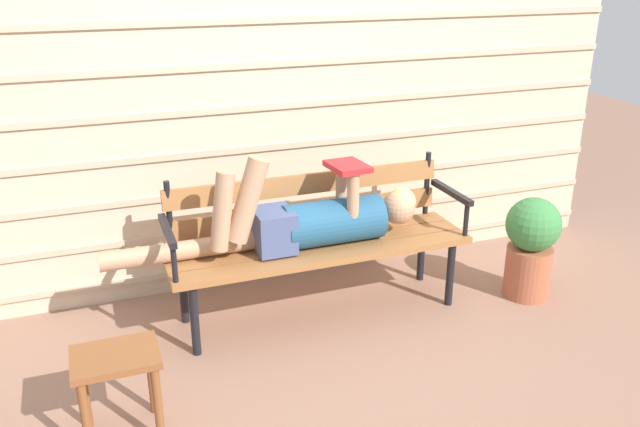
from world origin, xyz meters
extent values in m
plane|color=#936B56|center=(0.00, 0.00, 0.00)|extent=(12.00, 12.00, 0.00)
cube|color=beige|center=(0.00, 0.72, 1.08)|extent=(4.37, 0.06, 2.16)
cube|color=#C1AD8E|center=(0.00, 0.69, 0.12)|extent=(4.37, 0.02, 0.04)
cube|color=#C1AD8E|center=(0.00, 0.69, 0.36)|extent=(4.37, 0.02, 0.04)
cube|color=#C1AD8E|center=(0.00, 0.69, 0.60)|extent=(4.37, 0.02, 0.04)
cube|color=#C1AD8E|center=(0.00, 0.69, 0.84)|extent=(4.37, 0.02, 0.04)
cube|color=#C1AD8E|center=(0.00, 0.69, 1.08)|extent=(4.37, 0.02, 0.04)
cube|color=#C1AD8E|center=(0.00, 0.69, 1.32)|extent=(4.37, 0.02, 0.04)
cube|color=#C1AD8E|center=(0.00, 0.69, 1.56)|extent=(4.37, 0.02, 0.04)
cube|color=#9E6638|center=(0.00, 0.01, 0.40)|extent=(1.66, 0.14, 0.04)
cube|color=#9E6638|center=(0.00, 0.15, 0.40)|extent=(1.66, 0.14, 0.04)
cube|color=#9E6638|center=(0.00, 0.30, 0.40)|extent=(1.66, 0.14, 0.04)
cube|color=#9E6638|center=(0.00, 0.36, 0.53)|extent=(1.59, 0.05, 0.11)
cube|color=#9E6638|center=(0.00, 0.36, 0.70)|extent=(1.59, 0.05, 0.11)
cylinder|color=black|center=(-0.76, 0.36, 0.61)|extent=(0.03, 0.03, 0.38)
cylinder|color=black|center=(0.76, 0.36, 0.61)|extent=(0.03, 0.03, 0.38)
cylinder|color=black|center=(-0.73, -0.02, 0.19)|extent=(0.04, 0.04, 0.39)
cylinder|color=black|center=(0.73, -0.02, 0.19)|extent=(0.04, 0.04, 0.39)
cylinder|color=black|center=(-0.73, 0.32, 0.19)|extent=(0.04, 0.04, 0.39)
cylinder|color=black|center=(0.73, 0.32, 0.19)|extent=(0.04, 0.04, 0.39)
cube|color=black|center=(-0.80, 0.15, 0.62)|extent=(0.04, 0.41, 0.03)
cylinder|color=black|center=(-0.80, -0.02, 0.52)|extent=(0.03, 0.03, 0.20)
cube|color=black|center=(0.80, 0.15, 0.62)|extent=(0.04, 0.41, 0.03)
cylinder|color=black|center=(0.80, -0.02, 0.52)|extent=(0.03, 0.03, 0.20)
cylinder|color=#23567A|center=(0.07, 0.15, 0.54)|extent=(0.55, 0.24, 0.24)
cube|color=#475684|center=(-0.26, 0.15, 0.54)|extent=(0.20, 0.23, 0.22)
sphere|color=tan|center=(0.47, 0.15, 0.57)|extent=(0.19, 0.19, 0.19)
sphere|color=#E0C67A|center=(0.49, 0.15, 0.61)|extent=(0.16, 0.16, 0.16)
cylinder|color=tan|center=(-0.41, 0.09, 0.75)|extent=(0.24, 0.11, 0.45)
cylinder|color=tan|center=(-0.54, 0.09, 0.71)|extent=(0.15, 0.09, 0.42)
cylinder|color=tan|center=(-0.74, 0.21, 0.48)|extent=(0.80, 0.10, 0.10)
cylinder|color=tan|center=(0.16, 0.07, 0.69)|extent=(0.06, 0.06, 0.29)
cylinder|color=tan|center=(0.16, 0.23, 0.69)|extent=(0.06, 0.06, 0.29)
cube|color=red|center=(0.16, 0.15, 0.85)|extent=(0.19, 0.26, 0.04)
cube|color=brown|center=(-1.13, -0.51, 0.38)|extent=(0.35, 0.26, 0.03)
cylinder|color=brown|center=(-1.27, -0.62, 0.18)|extent=(0.04, 0.04, 0.36)
cylinder|color=brown|center=(-0.99, -0.62, 0.18)|extent=(0.04, 0.04, 0.36)
cylinder|color=brown|center=(-1.27, -0.40, 0.18)|extent=(0.04, 0.04, 0.36)
cylinder|color=brown|center=(-0.99, -0.40, 0.18)|extent=(0.04, 0.04, 0.36)
cylinder|color=#AD5B3D|center=(1.22, -0.08, 0.15)|extent=(0.26, 0.26, 0.31)
sphere|color=#3D8442|center=(1.22, -0.08, 0.45)|extent=(0.31, 0.31, 0.31)
camera|label=1|loc=(-1.15, -2.91, 1.88)|focal=36.95mm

